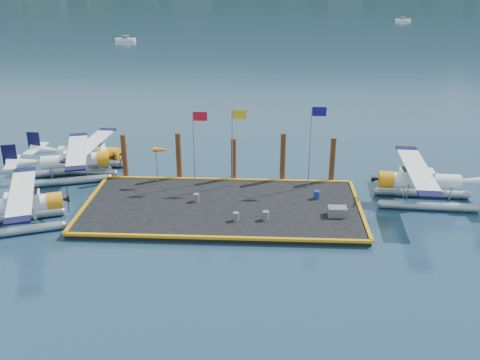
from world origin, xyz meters
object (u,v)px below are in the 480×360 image
object	(u,v)px
piling_3	(283,159)
seaplane_d	(421,183)
piling_0	(125,158)
drum_0	(196,198)
piling_2	(234,161)
piling_4	(332,162)
piling_1	(179,158)
seaplane_a	(17,207)
flagpole_blue	(313,135)
flagpole_yellow	(235,136)
seaplane_c	(88,155)
windsock	(162,151)
crate	(337,211)
drum_3	(236,217)
drum_1	(266,216)
drum_4	(317,195)
flagpole_red	(196,137)
seaplane_b	(74,162)

from	to	relation	value
piling_3	seaplane_d	bearing A→B (deg)	-18.15
piling_0	drum_0	bearing A→B (deg)	-36.43
piling_2	piling_4	world-z (taller)	piling_4
piling_1	drum_0	bearing A→B (deg)	-67.27
seaplane_a	flagpole_blue	world-z (taller)	flagpole_blue
flagpole_yellow	piling_4	distance (m)	8.35
seaplane_c	windsock	bearing A→B (deg)	66.56
crate	windsock	size ratio (longest dim) A/B	0.42
windsock	seaplane_a	bearing A→B (deg)	-139.89
piling_1	flagpole_yellow	bearing A→B (deg)	-18.79
seaplane_a	piling_2	xyz separation A→B (m)	(14.14, 8.86, 0.40)
flagpole_blue	piling_0	world-z (taller)	flagpole_blue
piling_4	piling_1	bearing A→B (deg)	180.00
windsock	piling_2	bearing A→B (deg)	16.15
drum_3	piling_1	xyz separation A→B (m)	(-5.15, 7.87, 1.39)
drum_1	flagpole_yellow	size ratio (longest dim) A/B	0.10
seaplane_c	crate	xyz separation A→B (m)	(20.53, -8.79, -0.73)
piling_3	windsock	bearing A→B (deg)	-170.47
piling_3	piling_4	distance (m)	4.00
seaplane_d	piling_1	world-z (taller)	piling_1
drum_4	piling_1	bearing A→B (deg)	160.86
flagpole_red	piling_3	size ratio (longest dim) A/B	1.40
drum_0	piling_1	xyz separation A→B (m)	(-2.01, 4.81, 1.39)
drum_0	drum_4	world-z (taller)	drum_4
crate	windsock	distance (m)	14.40
flagpole_red	flagpole_yellow	distance (m)	3.00
seaplane_d	piling_4	distance (m)	7.13
drum_4	crate	xyz separation A→B (m)	(1.20, -2.90, 0.02)
seaplane_b	piling_1	world-z (taller)	piling_1
seaplane_a	crate	bearing A→B (deg)	74.80
seaplane_d	drum_0	distance (m)	16.85
seaplane_d	drum_4	xyz separation A→B (m)	(-7.77, -0.45, -0.91)
flagpole_yellow	piling_4	size ratio (longest dim) A/B	1.55
seaplane_b	seaplane_d	xyz separation A→B (m)	(27.64, -3.44, 0.13)
drum_1	flagpole_yellow	xyz separation A→B (m)	(-2.49, 6.02, 3.79)
drum_1	drum_4	xyz separation A→B (m)	(3.81, 3.81, -0.01)
seaplane_d	crate	bearing A→B (deg)	120.66
windsock	seaplane_c	bearing A→B (deg)	153.25
crate	piling_2	bearing A→B (deg)	138.92
drum_1	piling_0	xyz separation A→B (m)	(-11.69, 7.62, 1.28)
seaplane_a	seaplane_c	xyz separation A→B (m)	(1.32, 10.94, -0.05)
flagpole_blue	piling_4	bearing A→B (deg)	41.58
seaplane_d	piling_1	bearing A→B (deg)	83.50
windsock	piling_2	size ratio (longest dim) A/B	0.82
drum_1	windsock	xyz separation A→B (m)	(-8.21, 6.02, 2.51)
flagpole_yellow	piling_4	world-z (taller)	flagpole_yellow
drum_0	crate	xyz separation A→B (m)	(10.19, -1.91, 0.02)
seaplane_b	piling_3	distance (m)	17.38
seaplane_a	piling_4	distance (m)	23.85
drum_0	flagpole_yellow	xyz separation A→B (m)	(2.69, 3.21, 3.81)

